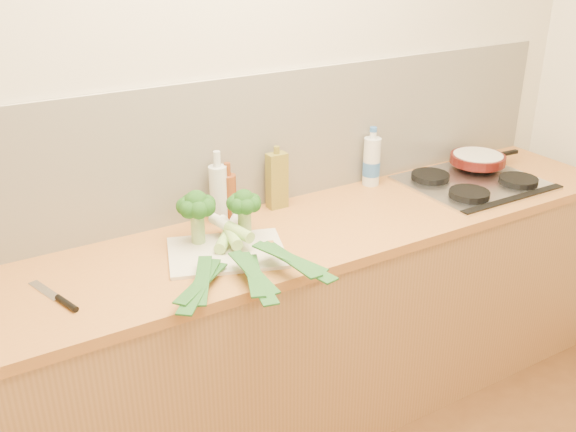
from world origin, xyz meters
name	(u,v)px	position (x,y,z in m)	size (l,w,h in m)	color
room_shell	(239,145)	(0.00, 1.49, 1.17)	(3.50, 3.50, 3.50)	beige
counter	(277,335)	(0.00, 1.20, 0.45)	(3.20, 0.62, 0.90)	#A67645
gas_hob	(474,181)	(1.02, 1.20, 0.91)	(0.58, 0.50, 0.04)	silver
chopping_board	(227,252)	(-0.23, 1.16, 0.91)	(0.40, 0.30, 0.01)	beige
broccoli_left	(196,207)	(-0.28, 1.27, 1.05)	(0.14, 0.14, 0.20)	#84A460
broccoli_right	(244,205)	(-0.12, 1.22, 1.04)	(0.13, 0.13, 0.19)	#84A460
leek_front	(220,248)	(-0.25, 1.15, 0.94)	(0.48, 0.57, 0.04)	white
leek_mid	(239,248)	(-0.21, 1.08, 0.95)	(0.19, 0.62, 0.04)	white
leek_back	(254,240)	(-0.16, 1.08, 0.97)	(0.17, 0.62, 0.04)	white
chefs_knife	(61,300)	(-0.80, 1.13, 0.91)	(0.10, 0.26, 0.02)	silver
skillet	(478,159)	(1.16, 1.31, 0.96)	(0.37, 0.26, 0.04)	#4A100C
oil_tin	(277,180)	(0.13, 1.43, 1.02)	(0.08, 0.05, 0.26)	olive
glass_bottle	(219,193)	(-0.13, 1.42, 1.02)	(0.07, 0.07, 0.29)	silver
amber_bottle	(228,196)	(-0.09, 1.42, 1.00)	(0.06, 0.06, 0.24)	brown
water_bottle	(372,163)	(0.62, 1.43, 1.00)	(0.08, 0.08, 0.24)	silver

